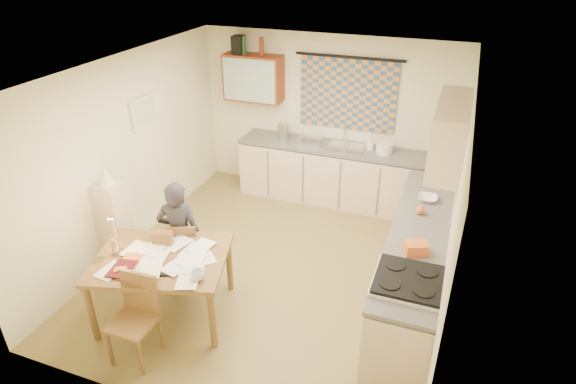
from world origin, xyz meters
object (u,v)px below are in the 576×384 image
at_px(stove, 403,319).
at_px(shelf_stand, 116,226).
at_px(dining_table, 165,285).
at_px(person, 180,235).
at_px(counter_back, 345,176).
at_px(chair_far, 184,263).
at_px(counter_right, 415,265).

height_order(stove, shelf_stand, shelf_stand).
bearing_deg(dining_table, person, 84.58).
xyz_separation_m(counter_back, stove, (1.31, -2.88, 0.04)).
height_order(dining_table, chair_far, chair_far).
distance_m(counter_back, person, 2.93).
distance_m(counter_back, counter_right, 2.34).
height_order(stove, person, person).
bearing_deg(dining_table, stove, -10.06).
bearing_deg(stove, counter_back, 114.35).
bearing_deg(person, dining_table, 83.33).
height_order(dining_table, person, person).
xyz_separation_m(counter_right, person, (-2.60, -0.68, 0.23)).
xyz_separation_m(counter_right, shelf_stand, (-3.54, -0.65, 0.13)).
relative_size(counter_right, dining_table, 1.85).
relative_size(counter_back, chair_far, 3.83).
distance_m(counter_back, dining_table, 3.36).
distance_m(stove, dining_table, 2.52).
bearing_deg(counter_back, chair_far, -116.85).
distance_m(dining_table, person, 0.61).
relative_size(stove, shelf_stand, 0.84).
bearing_deg(person, stove, 157.06).
height_order(counter_right, shelf_stand, shelf_stand).
relative_size(chair_far, person, 0.63).
relative_size(counter_back, person, 2.42).
bearing_deg(dining_table, counter_back, 53.26).
distance_m(counter_right, dining_table, 2.78).
distance_m(counter_back, shelf_stand, 3.42).
bearing_deg(counter_back, counter_right, -56.03).
bearing_deg(shelf_stand, person, -2.07).
bearing_deg(chair_far, counter_back, -142.24).
height_order(counter_right, chair_far, counter_right).
xyz_separation_m(stove, person, (-2.60, 0.27, 0.19)).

